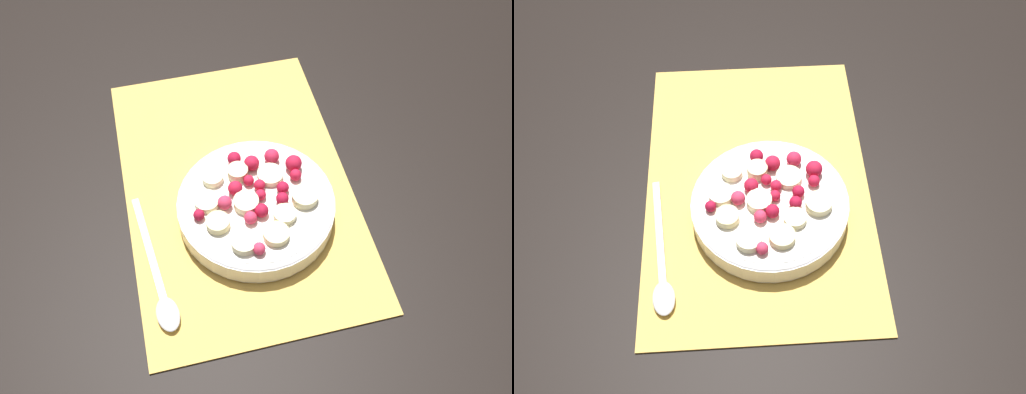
# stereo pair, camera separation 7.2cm
# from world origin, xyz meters

# --- Properties ---
(ground_plane) EXTENTS (3.00, 3.00, 0.00)m
(ground_plane) POSITION_xyz_m (0.00, 0.00, 0.00)
(ground_plane) COLOR black
(placemat) EXTENTS (0.46, 0.30, 0.01)m
(placemat) POSITION_xyz_m (0.00, 0.00, 0.00)
(placemat) COLOR #E0B251
(placemat) RESTS_ON ground_plane
(fruit_bowl) EXTENTS (0.20, 0.20, 0.05)m
(fruit_bowl) POSITION_xyz_m (-0.05, -0.01, 0.03)
(fruit_bowl) COLOR white
(fruit_bowl) RESTS_ON placemat
(spoon) EXTENTS (0.20, 0.04, 0.01)m
(spoon) POSITION_xyz_m (-0.13, 0.12, 0.01)
(spoon) COLOR silver
(spoon) RESTS_ON placemat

